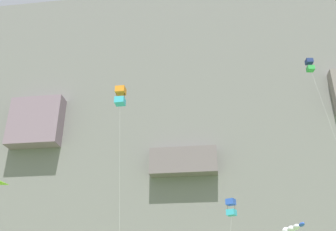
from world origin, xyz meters
TOP-DOWN VIEW (x-y plane):
  - cliff_face at (0.01, 65.04)m, footprint 180.00×26.48m
  - kite_box_upper_mid at (16.99, 35.40)m, footprint 2.27×6.26m
  - kite_box_low_left at (-5.47, 32.59)m, footprint 2.22×1.79m
  - kite_windsock_mid_right at (11.70, 32.87)m, footprint 1.62×4.67m
  - kite_box_upper_right at (6.37, 35.03)m, footprint 2.36×4.54m

SIDE VIEW (x-z plane):
  - kite_windsock_mid_right at x=11.70m, z-range 4.97..15.75m
  - kite_box_upper_right at x=6.37m, z-range 6.10..20.05m
  - kite_box_low_left at x=-5.47m, z-range 12.33..39.25m
  - kite_box_upper_mid at x=16.99m, z-range 14.48..45.27m
  - cliff_face at x=0.01m, z-range 0.00..61.66m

